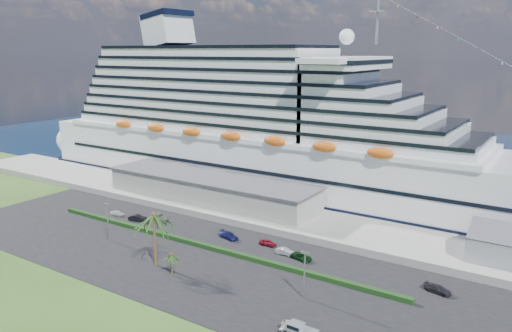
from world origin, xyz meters
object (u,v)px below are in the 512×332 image
Objects in this scene: pickup_truck at (299,330)px; boat_trailer at (294,327)px; cruise_ship at (269,133)px; parked_car_3 at (228,235)px.

boat_trailer is at bearing 169.23° from pickup_truck.
cruise_ship is 81.83m from boat_trailer.
pickup_truck is at bearing -116.25° from parked_car_3.
cruise_ship reaches higher than parked_car_3.
cruise_ship is 34.72× the size of boat_trailer.
pickup_truck is at bearing -55.15° from cruise_ship.
boat_trailer reaches higher than parked_car_3.
parked_car_3 is 0.92× the size of boat_trailer.
pickup_truck is 0.93m from boat_trailer.
cruise_ship is 82.47m from pickup_truck.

